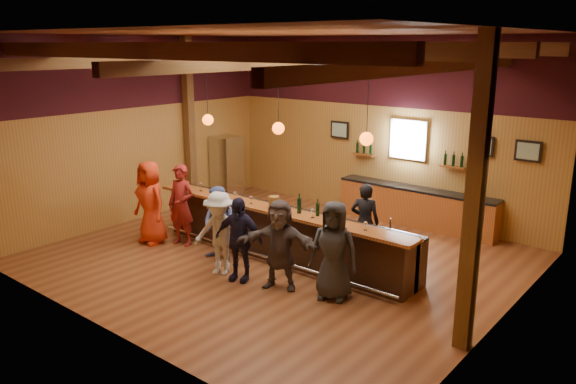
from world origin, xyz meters
name	(u,v)px	position (x,y,z in m)	size (l,w,h in m)	color
room	(280,102)	(0.00, 0.06, 3.21)	(9.04, 9.00, 4.52)	brown
bar_counter	(284,232)	(0.02, 0.15, 0.52)	(6.30, 1.07, 1.11)	black
back_bar_cabinet	(415,207)	(1.20, 3.72, 0.48)	(4.00, 0.52, 0.95)	brown
window	(408,140)	(0.80, 3.95, 2.05)	(0.95, 0.09, 0.95)	silver
framed_pictures	(442,141)	(1.67, 3.94, 2.10)	(5.35, 0.05, 0.45)	black
wine_shelves	(406,157)	(0.80, 3.88, 1.62)	(3.00, 0.18, 0.30)	brown
pendant_lights	(278,128)	(0.00, 0.00, 2.71)	(4.24, 0.24, 1.37)	black
stainless_fridge	(227,168)	(-4.10, 2.60, 0.90)	(0.70, 0.70, 1.80)	silver
customer_orange	(150,202)	(-2.80, -1.05, 0.93)	(0.91, 0.59, 1.85)	red
customer_redvest	(181,205)	(-2.17, -0.71, 0.90)	(0.66, 0.43, 1.80)	maroon
customer_denim	(219,224)	(-0.84, -0.86, 0.77)	(0.75, 0.59, 1.55)	#5768AE
customer_white	(220,233)	(-0.35, -1.33, 0.81)	(1.05, 0.60, 1.63)	beige
customer_navy	(239,239)	(0.14, -1.31, 0.80)	(0.94, 0.39, 1.61)	black
customer_brown	(280,245)	(0.96, -1.11, 0.83)	(1.54, 0.49, 1.66)	#4D413E
customer_dark	(334,250)	(1.94, -0.85, 0.87)	(0.85, 0.56, 1.75)	#2A2B2D
bartender	(365,222)	(1.42, 1.01, 0.81)	(0.59, 0.39, 1.62)	black
ice_bucket	(274,202)	(-0.02, -0.13, 1.23)	(0.22, 0.22, 0.24)	brown
bottle_a	(299,206)	(0.61, -0.11, 1.26)	(0.08, 0.08, 0.39)	black
bottle_b	(318,209)	(0.99, -0.02, 1.24)	(0.07, 0.07, 0.33)	black
glass_a	(186,183)	(-2.60, -0.19, 1.23)	(0.07, 0.07, 0.16)	silver
glass_b	(201,185)	(-2.14, -0.15, 1.25)	(0.09, 0.09, 0.20)	silver
glass_c	(224,191)	(-1.40, -0.17, 1.23)	(0.07, 0.07, 0.17)	silver
glass_d	(235,194)	(-1.05, -0.19, 1.23)	(0.08, 0.08, 0.17)	silver
glass_e	(251,198)	(-0.58, -0.19, 1.23)	(0.07, 0.07, 0.16)	silver
glass_f	(312,211)	(0.98, -0.18, 1.25)	(0.08, 0.08, 0.19)	silver
glass_g	(326,213)	(1.27, -0.13, 1.24)	(0.08, 0.08, 0.18)	silver
glass_h	(366,224)	(2.16, -0.19, 1.23)	(0.07, 0.07, 0.17)	silver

